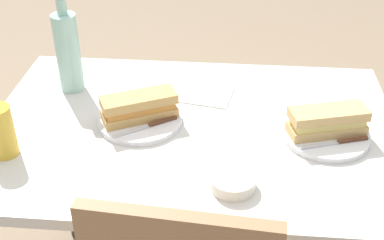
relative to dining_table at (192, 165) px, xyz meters
The scene contains 11 objects.
dining_table is the anchor object (origin of this frame).
plate_near 0.19m from the dining_table, ahead, with size 0.22×0.22×0.01m, color white.
baguette_sandwich_near 0.22m from the dining_table, ahead, with size 0.21×0.15×0.07m.
knife_near 0.18m from the dining_table, 16.78° to the left, with size 0.15×0.11×0.01m.
plate_far 0.37m from the dining_table, behind, with size 0.22×0.22×0.01m, color white.
baguette_sandwich_far 0.39m from the dining_table, behind, with size 0.21×0.12×0.07m.
knife_far 0.40m from the dining_table, behind, with size 0.17×0.07×0.01m.
water_bottle 0.48m from the dining_table, 24.83° to the right, with size 0.07×0.07×0.30m.
beer_glass 0.51m from the dining_table, 19.55° to the left, with size 0.06×0.06×0.13m, color gold.
olive_bowl 0.30m from the dining_table, 115.32° to the left, with size 0.10×0.10×0.03m, color silver.
paper_napkin 0.22m from the dining_table, 99.87° to the right, with size 0.14×0.14×0.00m, color white.
Camera 1 is at (-0.10, 1.12, 1.51)m, focal length 48.42 mm.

